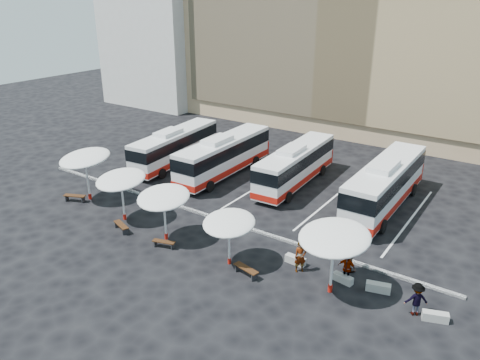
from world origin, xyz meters
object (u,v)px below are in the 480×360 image
Objects in this scene: sunshade_0 at (85,158)px; conc_bench_3 at (435,317)px; sunshade_3 at (229,223)px; wood_bench_3 at (246,270)px; bus_0 at (175,146)px; bus_2 at (296,164)px; passenger_2 at (346,268)px; wood_bench_1 at (121,226)px; bus_1 at (224,155)px; sunshade_1 at (121,180)px; sunshade_2 at (164,197)px; passenger_0 at (300,257)px; bus_3 at (385,183)px; conc_bench_0 at (295,260)px; conc_bench_1 at (343,279)px; conc_bench_2 at (378,287)px; wood_bench_2 at (164,243)px; passenger_1 at (350,255)px; wood_bench_0 at (75,197)px; passenger_3 at (416,299)px; sunshade_4 at (334,238)px.

conc_bench_3 is at bearing 0.21° from sunshade_0.
sunshade_3 reaches higher than wood_bench_3.
bus_0 is 1.00× the size of bus_2.
sunshade_3 is at bearing -172.43° from conc_bench_3.
wood_bench_1 is at bearing -169.41° from passenger_2.
bus_1 is 3.21× the size of sunshade_1.
sunshade_2 reaches higher than passenger_0.
bus_1 is at bearing 86.35° from sunshade_1.
bus_3 is at bearing 4.01° from bus_1.
passenger_2 is at bearing 11.29° from wood_bench_1.
conc_bench_0 is at bearing 57.42° from wood_bench_3.
bus_3 is 16.11m from sunshade_2.
bus_1 reaches higher than passenger_0.
passenger_0 is at bearing 23.04° from sunshade_3.
conc_bench_0 reaches higher than conc_bench_1.
sunshade_2 is 3.09× the size of conc_bench_2.
bus_3 is at bearing 97.15° from passenger_2.
wood_bench_2 is 5.96m from wood_bench_3.
passenger_0 reaches higher than wood_bench_3.
wood_bench_1 is 0.85× the size of passenger_1.
bus_2 is at bearing 44.86° from sunshade_0.
wood_bench_2 is (3.85, -0.01, -0.03)m from wood_bench_1.
bus_2 is 14.07m from passenger_2.
bus_2 is 5.70× the size of passenger_1.
wood_bench_3 is 1.37× the size of conc_bench_0.
bus_1 is at bearing 147.82° from conc_bench_1.
conc_bench_3 is at bearing 4.94° from sunshade_2.
sunshade_3 is 2.02× the size of wood_bench_0.
bus_1 is 9.83× the size of conc_bench_1.
passenger_3 is at bearing -44.54° from bus_2.
sunshade_3 is 2.81× the size of conc_bench_0.
bus_0 is 5.70× the size of passenger_1.
bus_3 is 7.28× the size of wood_bench_1.
bus_0 is 11.58m from bus_2.
passenger_3 is at bearing -10.65° from passenger_2.
sunshade_4 is (11.13, 0.71, 0.33)m from sunshade_2.
conc_bench_1 is (15.67, 1.49, -2.79)m from sunshade_1.
wood_bench_0 reaches higher than conc_bench_0.
sunshade_0 is 16.09m from wood_bench_3.
passenger_1 is at bearing 10.40° from sunshade_1.
passenger_0 is at bearing 0.68° from sunshade_0.
wood_bench_1 is at bearing -173.34° from conc_bench_3.
bus_2 is 9.46× the size of conc_bench_1.
sunshade_3 reaches higher than wood_bench_1.
sunshade_1 is at bearing 165.13° from wood_bench_2.
conc_bench_1 is at bearing -33.39° from bus_1.
sunshade_1 is 2.35× the size of wood_bench_2.
passenger_0 is at bearing -33.38° from bus_0.
sunshade_4 reaches higher than bus_1.
bus_0 is at bearing -175.70° from bus_3.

